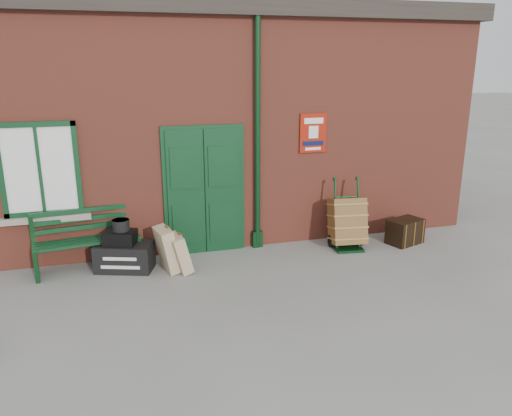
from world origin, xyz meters
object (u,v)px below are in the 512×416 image
object	(u,v)px
bench	(87,238)
dark_trunk	(405,231)
houdini_trunk	(125,257)
porter_trolley	(347,222)

from	to	relation	value
bench	dark_trunk	distance (m)	5.68
bench	houdini_trunk	world-z (taller)	bench
houdini_trunk	porter_trolley	world-z (taller)	porter_trolley
porter_trolley	dark_trunk	size ratio (longest dim) A/B	1.95
dark_trunk	houdini_trunk	bearing A→B (deg)	159.04
bench	houdini_trunk	bearing A→B (deg)	-31.85
houdini_trunk	dark_trunk	bearing A→B (deg)	17.09
bench	houdini_trunk	distance (m)	0.69
bench	dark_trunk	bearing A→B (deg)	-12.39
dark_trunk	porter_trolley	bearing A→B (deg)	155.64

